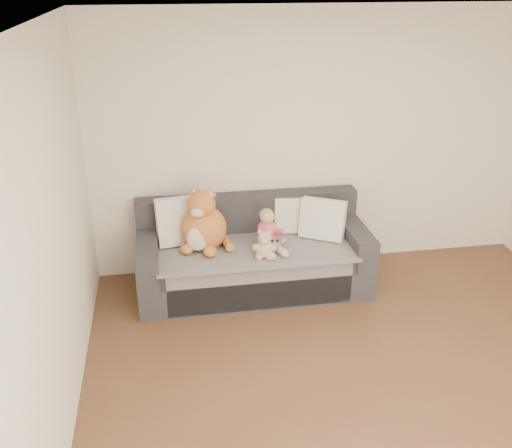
{
  "coord_description": "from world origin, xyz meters",
  "views": [
    {
      "loc": [
        -1.52,
        -2.81,
        2.88
      ],
      "look_at": [
        -0.73,
        1.87,
        0.75
      ],
      "focal_mm": 40.0,
      "sensor_mm": 36.0,
      "label": 1
    }
  ],
  "objects_px": {
    "toddler": "(268,232)",
    "plush_cat": "(203,225)",
    "sippy_cup": "(272,248)",
    "sofa": "(253,257)",
    "teddy_bear": "(265,247)"
  },
  "relations": [
    {
      "from": "plush_cat",
      "to": "sippy_cup",
      "type": "distance_m",
      "value": 0.67
    },
    {
      "from": "sippy_cup",
      "to": "teddy_bear",
      "type": "bearing_deg",
      "value": -149.38
    },
    {
      "from": "sofa",
      "to": "plush_cat",
      "type": "relative_size",
      "value": 3.38
    },
    {
      "from": "sofa",
      "to": "teddy_bear",
      "type": "distance_m",
      "value": 0.43
    },
    {
      "from": "teddy_bear",
      "to": "sippy_cup",
      "type": "xyz_separation_m",
      "value": [
        0.08,
        0.05,
        -0.05
      ]
    },
    {
      "from": "sofa",
      "to": "teddy_bear",
      "type": "height_order",
      "value": "sofa"
    },
    {
      "from": "plush_cat",
      "to": "sofa",
      "type": "bearing_deg",
      "value": 29.2
    },
    {
      "from": "plush_cat",
      "to": "sippy_cup",
      "type": "relative_size",
      "value": 5.33
    },
    {
      "from": "plush_cat",
      "to": "teddy_bear",
      "type": "distance_m",
      "value": 0.61
    },
    {
      "from": "toddler",
      "to": "plush_cat",
      "type": "bearing_deg",
      "value": 157.76
    },
    {
      "from": "plush_cat",
      "to": "teddy_bear",
      "type": "bearing_deg",
      "value": -4.83
    },
    {
      "from": "toddler",
      "to": "teddy_bear",
      "type": "xyz_separation_m",
      "value": [
        -0.07,
        -0.19,
        -0.05
      ]
    },
    {
      "from": "toddler",
      "to": "plush_cat",
      "type": "relative_size",
      "value": 0.61
    },
    {
      "from": "sofa",
      "to": "teddy_bear",
      "type": "xyz_separation_m",
      "value": [
        0.05,
        -0.33,
        0.27
      ]
    },
    {
      "from": "teddy_bear",
      "to": "sippy_cup",
      "type": "bearing_deg",
      "value": 44.29
    }
  ]
}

